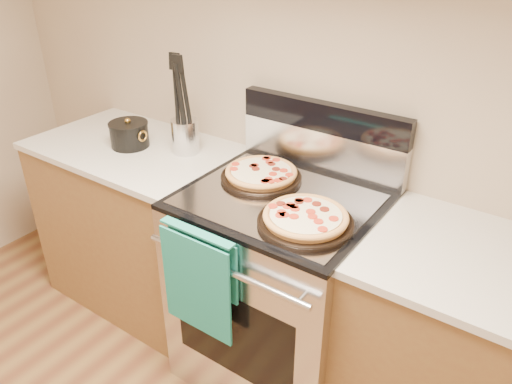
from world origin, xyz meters
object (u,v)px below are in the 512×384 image
Objects in this scene: range_body at (279,290)px; saucepan at (129,135)px; pepperoni_pizza_back at (261,174)px; utensil_crock at (185,136)px; pepperoni_pizza_front at (306,219)px.

saucepan is at bearing 178.69° from range_body.
pepperoni_pizza_back is 2.09× the size of utensil_crock.
saucepan reaches higher than pepperoni_pizza_back.
range_body is 0.83m from utensil_crock.
saucepan is at bearing 171.96° from pepperoni_pizza_front.
utensil_crock is at bearing 162.28° from pepperoni_pizza_front.
saucepan is (-1.06, 0.15, 0.02)m from pepperoni_pizza_front.
pepperoni_pizza_back is at bearing 3.87° from saucepan.
range_body is 4.95× the size of saucepan.
utensil_crock is (-0.62, 0.12, 0.54)m from range_body.
pepperoni_pizza_back is at bearing 148.64° from pepperoni_pizza_front.
pepperoni_pizza_back is 0.74m from saucepan.
pepperoni_pizza_back is at bearing -6.63° from utensil_crock.
pepperoni_pizza_back is at bearing 154.71° from range_body.
range_body is 5.63× the size of utensil_crock.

